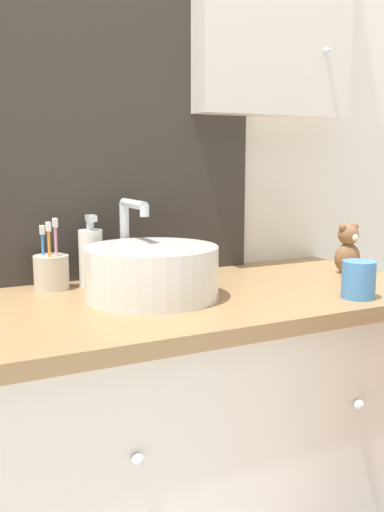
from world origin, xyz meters
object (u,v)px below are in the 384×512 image
Objects in this scene: sink_basin at (152,271)px; soap_dispenser at (91,257)px; toothbrush_holder at (51,271)px; drinking_cup at (359,280)px; teddy_bear at (348,250)px.

soap_dispenser is (-0.09, 0.18, 0.01)m from sink_basin.
drinking_cup is (0.60, -0.41, -0.00)m from toothbrush_holder.
teddy_bear is (0.60, 0.02, 0.00)m from sink_basin.
drinking_cup is (-0.18, -0.24, -0.02)m from teddy_bear.
soap_dispenser is at bearing -5.94° from toothbrush_holder.
teddy_bear is (0.78, -0.17, 0.02)m from toothbrush_holder.
toothbrush_holder is 0.10m from soap_dispenser.
toothbrush_holder is 2.02× the size of drinking_cup.
toothbrush_holder reaches higher than teddy_bear.
sink_basin is 4.12× the size of drinking_cup.
drinking_cup is at bearing -27.23° from sink_basin.
toothbrush_holder is at bearing 174.06° from soap_dispenser.
sink_basin is 2.53× the size of teddy_bear.
sink_basin is at bearing -45.90° from toothbrush_holder.
sink_basin reaches higher than drinking_cup.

